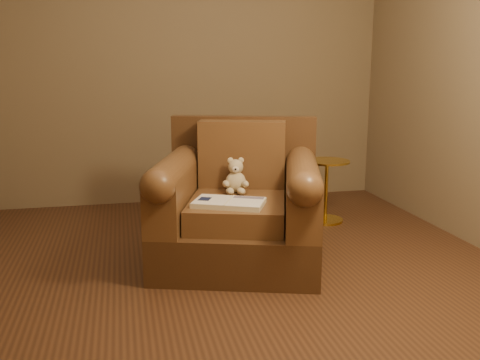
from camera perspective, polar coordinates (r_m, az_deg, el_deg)
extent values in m
plane|color=#4C2D1A|center=(3.61, -2.24, -9.81)|extent=(4.00, 4.00, 0.00)
cube|color=#7B674B|center=(5.33, -6.35, 12.10)|extent=(4.00, 0.02, 2.70)
cube|color=#7B674B|center=(1.42, 12.35, 11.86)|extent=(4.00, 0.02, 2.70)
cube|color=#492D18|center=(3.75, -0.18, -6.49)|extent=(1.34, 1.31, 0.30)
cube|color=#492D18|center=(4.07, 0.37, 2.12)|extent=(1.07, 0.43, 0.67)
cube|color=brown|center=(3.63, -0.26, -3.27)|extent=(0.83, 0.91, 0.16)
cube|color=brown|center=(3.92, 0.21, 2.77)|extent=(0.65, 0.35, 0.49)
cube|color=brown|center=(3.66, -7.03, -1.71)|extent=(0.48, 0.94, 0.35)
cube|color=brown|center=(3.59, 6.65, -1.99)|extent=(0.48, 0.94, 0.35)
cylinder|color=brown|center=(3.63, -7.11, 0.95)|extent=(0.48, 0.94, 0.22)
cylinder|color=brown|center=(3.55, 6.72, 0.73)|extent=(0.48, 0.94, 0.22)
ellipsoid|color=#CBB68E|center=(3.79, -0.46, -0.22)|extent=(0.15, 0.13, 0.15)
sphere|color=#CBB68E|center=(3.78, -0.46, 1.41)|extent=(0.11, 0.11, 0.11)
ellipsoid|color=#CBB68E|center=(3.78, -1.03, 2.10)|extent=(0.04, 0.02, 0.04)
ellipsoid|color=#CBB68E|center=(3.77, 0.11, 2.10)|extent=(0.04, 0.02, 0.04)
ellipsoid|color=beige|center=(3.73, -0.47, 1.12)|extent=(0.05, 0.03, 0.04)
sphere|color=black|center=(3.71, -0.48, 1.16)|extent=(0.02, 0.02, 0.02)
ellipsoid|color=#CBB68E|center=(3.73, -1.51, -0.42)|extent=(0.05, 0.10, 0.05)
ellipsoid|color=#CBB68E|center=(3.73, 0.56, -0.42)|extent=(0.05, 0.10, 0.05)
ellipsoid|color=#CBB68E|center=(3.72, -1.09, -1.21)|extent=(0.06, 0.10, 0.05)
ellipsoid|color=#CBB68E|center=(3.71, 0.13, -1.21)|extent=(0.06, 0.10, 0.05)
cube|color=beige|center=(3.44, -1.19, -2.47)|extent=(0.52, 0.43, 0.03)
cube|color=white|center=(3.46, -2.99, -2.10)|extent=(0.31, 0.33, 0.00)
cube|color=white|center=(3.41, 0.63, -2.29)|extent=(0.31, 0.33, 0.00)
cube|color=beige|center=(3.43, -1.19, -2.18)|extent=(0.12, 0.25, 0.00)
cube|color=#0F1638|center=(3.47, -3.78, -2.02)|extent=(0.11, 0.12, 0.00)
cube|color=slate|center=(3.50, 0.94, -1.88)|extent=(0.21, 0.13, 0.00)
cylinder|color=gold|center=(4.79, 9.05, -4.23)|extent=(0.31, 0.31, 0.02)
cylinder|color=gold|center=(4.72, 9.16, -1.18)|extent=(0.03, 0.03, 0.51)
cylinder|color=gold|center=(4.67, 9.27, 1.98)|extent=(0.39, 0.39, 0.02)
cylinder|color=gold|center=(4.67, 9.26, 1.83)|extent=(0.03, 0.03, 0.02)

